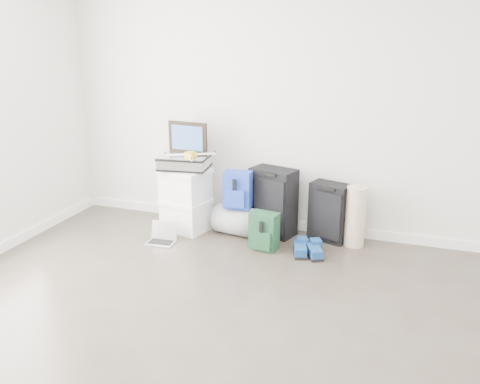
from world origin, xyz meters
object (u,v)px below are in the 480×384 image
at_px(briefcase, 184,162).
at_px(laptop, 162,237).
at_px(duffel_bag, 239,221).
at_px(carry_on, 329,212).
at_px(large_suitcase, 273,202).
at_px(boxes_stack, 186,199).

bearing_deg(briefcase, laptop, -109.55).
relative_size(duffel_bag, carry_on, 0.83).
bearing_deg(briefcase, large_suitcase, 3.78).
bearing_deg(laptop, carry_on, 18.59).
xyz_separation_m(briefcase, laptop, (-0.09, -0.40, -0.70)).
height_order(boxes_stack, laptop, boxes_stack).
bearing_deg(briefcase, boxes_stack, 0.00).
height_order(boxes_stack, briefcase, briefcase).
bearing_deg(laptop, briefcase, 75.36).
height_order(briefcase, carry_on, briefcase).
bearing_deg(carry_on, briefcase, -154.10).
bearing_deg(laptop, boxes_stack, 75.36).
distance_m(duffel_bag, laptop, 0.81).
height_order(large_suitcase, laptop, large_suitcase).
distance_m(large_suitcase, laptop, 1.19).
xyz_separation_m(duffel_bag, carry_on, (0.91, 0.17, 0.15)).
distance_m(boxes_stack, carry_on, 1.51).
xyz_separation_m(briefcase, carry_on, (1.49, 0.21, -0.45)).
height_order(large_suitcase, carry_on, large_suitcase).
bearing_deg(carry_on, laptop, -141.08).
relative_size(large_suitcase, laptop, 2.48).
xyz_separation_m(duffel_bag, large_suitcase, (0.33, 0.14, 0.20)).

